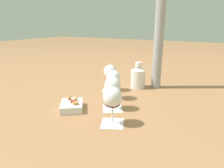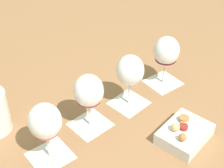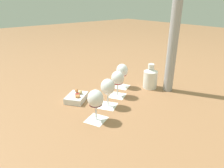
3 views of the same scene
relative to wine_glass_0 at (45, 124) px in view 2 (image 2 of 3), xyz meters
The scene contains 10 objects.
ground_plane 0.24m from the wine_glass_0, 32.35° to the left, with size 8.00×8.00×0.00m, color #936642.
tasting_card_0 0.11m from the wine_glass_0, 90.00° to the right, with size 0.13×0.13×0.00m.
tasting_card_1 0.18m from the wine_glass_0, 36.84° to the left, with size 0.13×0.13×0.00m.
tasting_card_2 0.30m from the wine_glass_0, 31.70° to the left, with size 0.13×0.13×0.00m.
tasting_card_3 0.45m from the wine_glass_0, 30.69° to the left, with size 0.13×0.12×0.00m.
wine_glass_0 is the anchor object (origin of this frame).
wine_glass_1 0.14m from the wine_glass_0, 36.84° to the left, with size 0.08×0.08×0.16m.
wine_glass_2 0.28m from the wine_glass_0, 31.70° to the left, with size 0.08×0.08×0.16m.
wine_glass_3 0.43m from the wine_glass_0, 30.69° to the left, with size 0.08×0.08×0.16m.
snack_dish 0.35m from the wine_glass_0, ahead, with size 0.17×0.16×0.06m.
Camera 2 is at (-0.17, -0.70, 0.65)m, focal length 55.00 mm.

